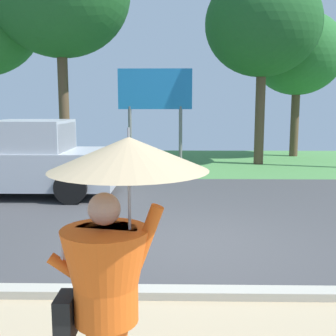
{
  "coord_description": "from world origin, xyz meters",
  "views": [
    {
      "loc": [
        -0.18,
        -6.75,
        2.28
      ],
      "look_at": [
        -0.33,
        1.0,
        1.1
      ],
      "focal_mm": 45.04,
      "sensor_mm": 36.0,
      "label": 1
    }
  ],
  "objects_px": {
    "roadside_billboard": "(155,96)",
    "tree_right_mid": "(263,24)",
    "monk_pedestrian": "(112,276)",
    "tree_center_back": "(298,54)",
    "pickup_truck": "(14,161)"
  },
  "relations": [
    {
      "from": "roadside_billboard",
      "to": "tree_right_mid",
      "type": "height_order",
      "value": "tree_right_mid"
    },
    {
      "from": "monk_pedestrian",
      "to": "tree_center_back",
      "type": "height_order",
      "value": "tree_center_back"
    },
    {
      "from": "tree_center_back",
      "to": "tree_right_mid",
      "type": "height_order",
      "value": "tree_right_mid"
    },
    {
      "from": "tree_right_mid",
      "to": "monk_pedestrian",
      "type": "bearing_deg",
      "value": -105.07
    },
    {
      "from": "monk_pedestrian",
      "to": "roadside_billboard",
      "type": "bearing_deg",
      "value": 102.13
    },
    {
      "from": "pickup_truck",
      "to": "tree_right_mid",
      "type": "relative_size",
      "value": 0.73
    },
    {
      "from": "roadside_billboard",
      "to": "tree_center_back",
      "type": "xyz_separation_m",
      "value": [
        5.95,
        3.68,
        1.86
      ]
    },
    {
      "from": "roadside_billboard",
      "to": "tree_right_mid",
      "type": "relative_size",
      "value": 0.49
    },
    {
      "from": "tree_center_back",
      "to": "tree_right_mid",
      "type": "bearing_deg",
      "value": -128.67
    },
    {
      "from": "pickup_truck",
      "to": "roadside_billboard",
      "type": "height_order",
      "value": "roadside_billboard"
    },
    {
      "from": "monk_pedestrian",
      "to": "pickup_truck",
      "type": "distance_m",
      "value": 8.55
    },
    {
      "from": "pickup_truck",
      "to": "tree_center_back",
      "type": "distance_m",
      "value": 12.89
    },
    {
      "from": "tree_right_mid",
      "to": "roadside_billboard",
      "type": "bearing_deg",
      "value": -163.85
    },
    {
      "from": "monk_pedestrian",
      "to": "tree_center_back",
      "type": "xyz_separation_m",
      "value": [
        5.64,
        15.94,
        3.29
      ]
    },
    {
      "from": "monk_pedestrian",
      "to": "pickup_truck",
      "type": "height_order",
      "value": "monk_pedestrian"
    }
  ]
}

